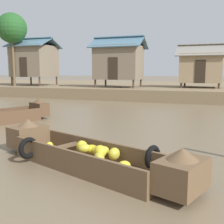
{
  "coord_description": "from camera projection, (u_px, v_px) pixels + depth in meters",
  "views": [
    {
      "loc": [
        2.14,
        0.02,
        2.15
      ],
      "look_at": [
        -0.8,
        7.9,
        0.95
      ],
      "focal_mm": 44.94,
      "sensor_mm": 36.0,
      "label": 1
    }
  ],
  "objects": [
    {
      "name": "ground_plane",
      "position": [
        152.0,
        131.0,
        10.3
      ],
      "size": [
        300.0,
        300.0,
        0.0
      ],
      "primitive_type": "plane",
      "color": "#726047"
    },
    {
      "name": "riverbank_strip",
      "position": [
        194.0,
        89.0,
        28.34
      ],
      "size": [
        160.0,
        20.0,
        0.87
      ],
      "primitive_type": "cube",
      "color": "#7F6B4C",
      "rests_on": "ground"
    },
    {
      "name": "banana_boat",
      "position": [
        87.0,
        154.0,
        6.29
      ],
      "size": [
        5.29,
        2.69,
        0.87
      ],
      "color": "brown",
      "rests_on": "ground"
    },
    {
      "name": "cargo_boat_upstream",
      "position": [
        0.0,
        115.0,
        11.85
      ],
      "size": [
        2.69,
        4.3,
        0.93
      ],
      "color": "brown",
      "rests_on": "ground"
    },
    {
      "name": "stilt_house_left",
      "position": [
        34.0,
        61.0,
        27.22
      ],
      "size": [
        4.21,
        3.83,
        4.56
      ],
      "color": "#4C3826",
      "rests_on": "riverbank_strip"
    },
    {
      "name": "stilt_house_mid_left",
      "position": [
        119.0,
        62.0,
        23.74
      ],
      "size": [
        4.43,
        3.22,
        4.27
      ],
      "color": "#4C3826",
      "rests_on": "riverbank_strip"
    },
    {
      "name": "stilt_house_mid_right",
      "position": [
        201.0,
        67.0,
        23.23
      ],
      "size": [
        3.97,
        3.55,
        3.61
      ],
      "color": "#4C3826",
      "rests_on": "riverbank_strip"
    },
    {
      "name": "palm_tree_near",
      "position": [
        12.0,
        29.0,
        25.48
      ],
      "size": [
        2.72,
        2.72,
        6.61
      ],
      "color": "brown",
      "rests_on": "riverbank_strip"
    }
  ]
}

